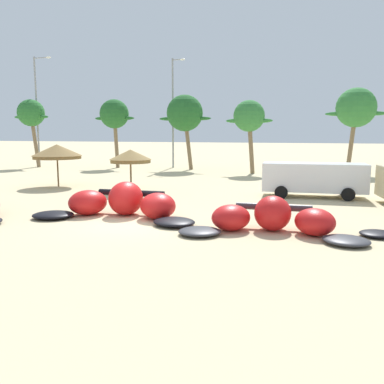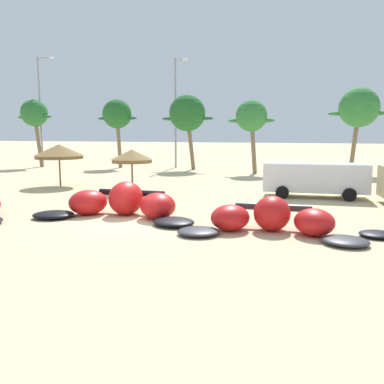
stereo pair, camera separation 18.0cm
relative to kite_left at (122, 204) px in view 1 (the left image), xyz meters
The scene contains 13 objects.
ground_plane 1.40m from the kite_left, 48.24° to the right, with size 260.00×260.00×0.00m, color beige.
kite_left is the anchor object (origin of this frame).
kite_left_of_center 6.30m from the kite_left, ahead, with size 6.50×3.07×1.24m.
beach_umbrella_near_van 11.35m from the kite_left, 138.15° to the left, with size 3.16×3.16×2.72m.
beach_umbrella_middle 7.18m from the kite_left, 112.63° to the left, with size 2.43×2.43×2.50m.
parked_car_second 10.70m from the kite_left, 46.45° to the left, with size 5.48×2.41×1.84m.
palm_leftmost 28.55m from the kite_left, 135.16° to the left, with size 4.01×2.67×6.76m.
palm_left 25.00m from the kite_left, 118.31° to the left, with size 4.26×2.84×6.71m.
palm_left_of_gap 22.78m from the kite_left, 101.47° to the left, with size 5.10×3.40×6.98m.
palm_center_left 20.37m from the kite_left, 84.39° to the left, with size 3.98×2.65×6.19m.
palm_center_right 25.22m from the kite_left, 64.79° to the left, with size 4.96×3.31×7.20m.
lamppost_west 29.11m from the kite_left, 133.68° to the left, with size 2.06×0.24×10.98m.
lamppost_west_center 24.88m from the kite_left, 104.63° to the left, with size 1.37×0.24×10.60m.
Camera 1 is at (6.82, -14.09, 3.44)m, focal length 38.23 mm.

